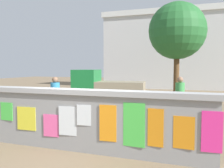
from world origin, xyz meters
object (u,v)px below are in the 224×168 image
person_walking (55,94)px  person_bystander (180,94)px  auto_rickshaw_truck (105,88)px  bicycle_near (101,111)px  bicycle_far (48,117)px  tree_roadside (177,31)px  motorcycle (166,119)px

person_walking → person_bystander: same height
person_walking → auto_rickshaw_truck: bearing=80.8°
bicycle_near → bicycle_far: 1.96m
bicycle_far → tree_roadside: bearing=70.7°
bicycle_near → person_walking: person_walking is taller
motorcycle → bicycle_near: (-2.45, 1.01, -0.10)m
bicycle_far → person_bystander: size_ratio=1.05×
auto_rickshaw_truck → motorcycle: bearing=-51.1°
motorcycle → bicycle_near: bearing=157.5°
auto_rickshaw_truck → person_bystander: auto_rickshaw_truck is taller
auto_rickshaw_truck → tree_roadside: 6.43m
auto_rickshaw_truck → person_walking: auto_rickshaw_truck is taller
auto_rickshaw_truck → motorcycle: (3.61, -4.47, -0.44)m
bicycle_near → person_bystander: bearing=25.7°
auto_rickshaw_truck → tree_roadside: bearing=54.0°
auto_rickshaw_truck → tree_roadside: tree_roadside is taller
bicycle_near → person_bystander: person_bystander is taller
person_walking → tree_roadside: 9.58m
bicycle_far → person_walking: 1.50m
bicycle_far → person_walking: size_ratio=1.05×
auto_rickshaw_truck → person_bystander: (3.84, -2.17, 0.09)m
person_bystander → tree_roadside: tree_roadside is taller
person_walking → tree_roadside: size_ratio=0.27×
bicycle_far → tree_roadside: (3.30, 9.41, 3.90)m
auto_rickshaw_truck → bicycle_far: size_ratio=2.20×
person_bystander → tree_roadside: 7.40m
bicycle_near → bicycle_far: (-1.24, -1.52, 0.00)m
bicycle_far → person_walking: bearing=112.4°
motorcycle → tree_roadside: size_ratio=0.31×
bicycle_far → person_bystander: (3.92, 2.81, 0.62)m
bicycle_near → person_walking: (-1.76, -0.26, 0.62)m
motorcycle → bicycle_far: size_ratio=1.11×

